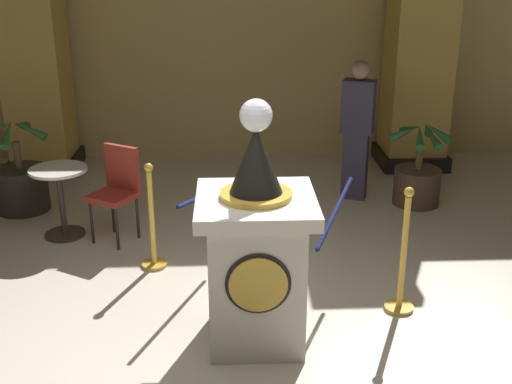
# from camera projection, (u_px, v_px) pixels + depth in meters

# --- Properties ---
(ground_plane) EXTENTS (11.81, 11.81, 0.00)m
(ground_plane) POSITION_uv_depth(u_px,v_px,m) (234.00, 359.00, 4.60)
(ground_plane) COLOR beige
(back_wall) EXTENTS (11.81, 0.16, 3.85)m
(back_wall) POSITION_uv_depth(u_px,v_px,m) (228.00, 17.00, 8.62)
(back_wall) COLOR tan
(back_wall) RESTS_ON ground_plane
(pedestal_clock) EXTENTS (0.84, 0.84, 1.84)m
(pedestal_clock) POSITION_uv_depth(u_px,v_px,m) (256.00, 253.00, 4.61)
(pedestal_clock) COLOR beige
(pedestal_clock) RESTS_ON ground_plane
(stanchion_near) EXTENTS (0.24, 0.24, 1.07)m
(stanchion_near) POSITION_uv_depth(u_px,v_px,m) (402.00, 268.00, 5.12)
(stanchion_near) COLOR gold
(stanchion_near) RESTS_ON ground_plane
(stanchion_far) EXTENTS (0.24, 0.24, 1.01)m
(stanchion_far) POSITION_uv_depth(u_px,v_px,m) (152.00, 231.00, 5.85)
(stanchion_far) COLOR gold
(stanchion_far) RESTS_ON ground_plane
(velvet_rope) EXTENTS (1.51, 1.50, 0.22)m
(velvet_rope) POSITION_uv_depth(u_px,v_px,m) (269.00, 202.00, 5.34)
(velvet_rope) COLOR #141947
(column_left) EXTENTS (0.88, 0.88, 3.69)m
(column_left) POSITION_uv_depth(u_px,v_px,m) (31.00, 30.00, 8.01)
(column_left) COLOR black
(column_left) RESTS_ON ground_plane
(column_right) EXTENTS (0.92, 0.92, 3.69)m
(column_right) POSITION_uv_depth(u_px,v_px,m) (421.00, 28.00, 8.20)
(column_right) COLOR black
(column_right) RESTS_ON ground_plane
(potted_palm_left) EXTENTS (0.74, 0.73, 1.09)m
(potted_palm_left) POSITION_uv_depth(u_px,v_px,m) (21.00, 184.00, 7.17)
(potted_palm_left) COLOR #2D2823
(potted_palm_left) RESTS_ON ground_plane
(potted_palm_right) EXTENTS (0.74, 0.71, 1.01)m
(potted_palm_right) POSITION_uv_depth(u_px,v_px,m) (417.00, 178.00, 7.35)
(potted_palm_right) COLOR #4C3828
(potted_palm_right) RESTS_ON ground_plane
(bystander_guest) EXTENTS (0.42, 0.34, 1.63)m
(bystander_guest) POSITION_uv_depth(u_px,v_px,m) (357.00, 127.00, 7.34)
(bystander_guest) COLOR #383347
(bystander_guest) RESTS_ON ground_plane
(cafe_table) EXTENTS (0.58, 0.58, 0.73)m
(cafe_table) POSITION_uv_depth(u_px,v_px,m) (61.00, 193.00, 6.45)
(cafe_table) COLOR #332D28
(cafe_table) RESTS_ON ground_plane
(cafe_chair_red) EXTENTS (0.55, 0.55, 0.96)m
(cafe_chair_red) POSITION_uv_depth(u_px,v_px,m) (117.00, 185.00, 6.36)
(cafe_chair_red) COLOR black
(cafe_chair_red) RESTS_ON ground_plane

